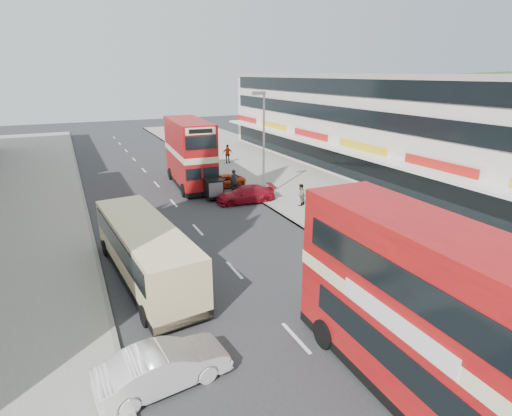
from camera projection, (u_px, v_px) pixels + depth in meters
ground at (327, 373)px, 13.16m from camera, size 160.00×160.00×0.00m
road_surface at (174, 203)px, 30.26m from camera, size 12.00×90.00×0.01m
pavement_right at (308, 184)px, 35.13m from camera, size 12.00×90.00×0.15m
kerb_left at (87, 214)px, 27.76m from camera, size 0.20×90.00×0.16m
kerb_right at (247, 193)px, 32.72m from camera, size 0.20×90.00×0.16m
commercial_row at (369, 124)px, 38.59m from camera, size 9.90×46.20×9.30m
street_lamp at (263, 138)px, 29.68m from camera, size 1.00×0.20×8.12m
bus_main at (417, 309)px, 11.71m from camera, size 2.79×9.69×5.32m
bus_second at (190, 153)px, 34.14m from camera, size 3.33×10.09×5.47m
coach at (145, 250)px, 18.70m from camera, size 3.35×9.89×2.57m
car_left_front at (164, 367)px, 12.43m from camera, size 4.29×1.89×1.37m
car_right_a at (246, 194)px, 30.25m from camera, size 4.65×2.40×1.29m
car_right_b at (223, 181)px, 34.33m from camera, size 3.88×1.88×1.06m
pedestrian_near at (301, 195)px, 29.08m from camera, size 0.73×0.67×1.64m
pedestrian_far at (227, 154)px, 42.86m from camera, size 1.19×0.58×1.98m
cyclist at (234, 187)px, 31.88m from camera, size 0.68×1.64×2.14m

